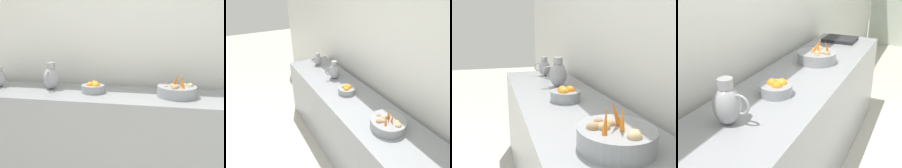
% 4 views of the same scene
% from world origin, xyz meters
% --- Properties ---
extents(tile_wall_left, '(0.10, 8.55, 3.00)m').
position_xyz_m(tile_wall_left, '(-1.95, 0.38, 1.50)').
color(tile_wall_left, silver).
rests_on(tile_wall_left, ground_plane).
extents(prep_counter, '(0.65, 3.10, 0.89)m').
position_xyz_m(prep_counter, '(-1.52, -0.12, 0.45)').
color(prep_counter, gray).
rests_on(prep_counter, ground_plane).
extents(vegetable_colander, '(0.33, 0.33, 0.22)m').
position_xyz_m(vegetable_colander, '(-1.52, 0.33, 0.94)').
color(vegetable_colander, gray).
rests_on(vegetable_colander, prep_counter).
extents(orange_bowl, '(0.21, 0.21, 0.10)m').
position_xyz_m(orange_bowl, '(-1.52, -0.41, 0.94)').
color(orange_bowl, gray).
rests_on(orange_bowl, prep_counter).
extents(metal_pitcher_tall, '(0.21, 0.15, 0.25)m').
position_xyz_m(metal_pitcher_tall, '(-1.57, -0.83, 1.01)').
color(metal_pitcher_tall, '#939399').
rests_on(metal_pitcher_tall, prep_counter).
extents(metal_pitcher_short, '(0.17, 0.12, 0.20)m').
position_xyz_m(metal_pitcher_short, '(-1.57, -1.37, 0.98)').
color(metal_pitcher_short, '#939399').
rests_on(metal_pitcher_short, prep_counter).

